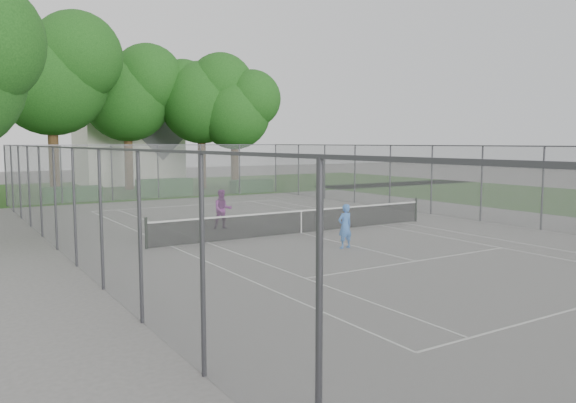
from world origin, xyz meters
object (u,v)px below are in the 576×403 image
tennis_net (301,221)px  house (128,137)px  woman_player (223,209)px  girl_player (345,226)px

tennis_net → house: house is taller
tennis_net → woman_player: bearing=129.1°
tennis_net → girl_player: size_ratio=8.35×
tennis_net → house: 31.54m
tennis_net → woman_player: (-2.20, 2.70, 0.33)m
tennis_net → girl_player: girl_player is taller
girl_player → woman_player: size_ratio=0.92×
tennis_net → house: size_ratio=1.24×
house → girl_player: house is taller
house → girl_player: 35.02m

